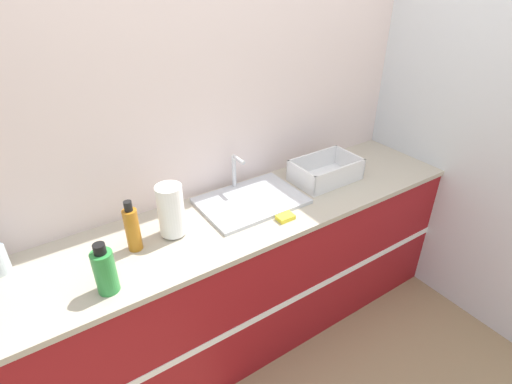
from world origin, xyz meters
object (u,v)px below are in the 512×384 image
object	(u,v)px
dish_rack	(325,173)
bottle_amber	(132,228)
sink	(251,200)
paper_towel_roll	(171,211)
bottle_green	(105,271)

from	to	relation	value
dish_rack	bottle_amber	bearing A→B (deg)	-179.45
sink	dish_rack	size ratio (longest dim) A/B	1.40
bottle_amber	paper_towel_roll	bearing A→B (deg)	2.09
paper_towel_roll	dish_rack	size ratio (longest dim) A/B	0.67
paper_towel_roll	bottle_amber	xyz separation A→B (m)	(-0.19, -0.01, -0.02)
bottle_amber	sink	bearing A→B (deg)	3.89
dish_rack	bottle_amber	xyz separation A→B (m)	(-1.18, -0.01, 0.07)
paper_towel_roll	dish_rack	bearing A→B (deg)	0.25
paper_towel_roll	bottle_green	world-z (taller)	paper_towel_roll
paper_towel_roll	bottle_amber	size ratio (longest dim) A/B	1.04
paper_towel_roll	dish_rack	distance (m)	0.99
bottle_green	sink	bearing A→B (deg)	16.26
sink	bottle_amber	distance (m)	0.67
paper_towel_roll	sink	bearing A→B (deg)	4.62
paper_towel_roll	dish_rack	world-z (taller)	paper_towel_roll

